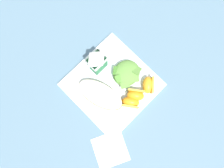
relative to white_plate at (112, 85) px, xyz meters
The scene contains 9 objects.
ground 0.01m from the white_plate, ahead, with size 3.00×3.00×0.00m, color slate.
white_plate is the anchor object (origin of this frame).
cheesy_pizza_bread 0.06m from the white_plate, behind, with size 0.12×0.19×0.04m.
green_salad_pile 0.07m from the white_plate, ahead, with size 0.11×0.10×0.04m.
milk_carton 0.11m from the white_plate, 81.80° to the left, with size 0.06×0.04×0.11m.
orange_wedge_front 0.10m from the white_plate, 90.48° to the right, with size 0.06×0.07×0.04m.
orange_wedge_middle 0.10m from the white_plate, 71.28° to the right, with size 0.07×0.07×0.04m.
orange_wedge_rear 0.13m from the white_plate, 47.19° to the right, with size 0.07×0.07×0.04m.
paper_napkin 0.23m from the white_plate, 136.26° to the right, with size 0.11×0.11×0.00m, color white.
Camera 1 is at (-0.09, -0.09, 0.74)m, focal length 32.79 mm.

